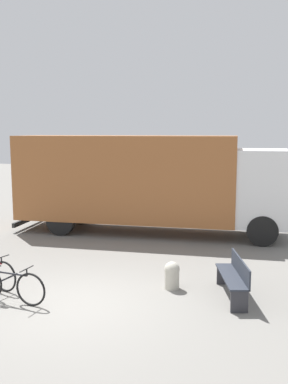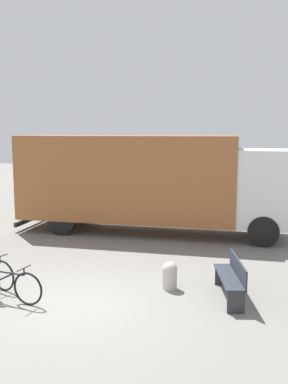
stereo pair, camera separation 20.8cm
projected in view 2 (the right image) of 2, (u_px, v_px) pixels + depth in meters
ground_plane at (72, 304)px, 8.79m from camera, size 60.00×60.00×0.00m
delivery_truck at (147, 180)px, 14.70m from camera, size 9.48×3.80×3.37m
park_bench at (232, 276)px, 9.03m from camera, size 1.01×1.71×0.85m
bicycle_middle at (7, 284)px, 8.86m from camera, size 1.75×0.44×0.78m
bollard_near_bench at (170, 275)px, 9.58m from camera, size 0.34×0.34×0.62m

